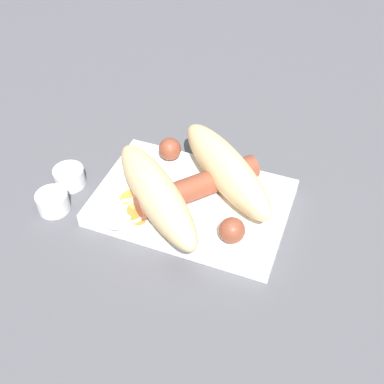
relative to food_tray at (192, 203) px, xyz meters
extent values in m
plane|color=#4C4C51|center=(0.00, 0.00, -0.01)|extent=(3.00, 3.00, 0.00)
cube|color=white|center=(0.00, 0.00, 0.00)|extent=(0.25, 0.16, 0.02)
ellipsoid|color=#DBBC84|center=(-0.03, -0.04, 0.04)|extent=(0.18, 0.17, 0.06)
ellipsoid|color=#DBBC84|center=(0.03, 0.04, 0.04)|extent=(0.18, 0.17, 0.06)
cylinder|color=brown|center=(0.01, 0.01, 0.03)|extent=(0.14, 0.15, 0.03)
sphere|color=brown|center=(0.07, -0.05, 0.03)|extent=(0.03, 0.03, 0.03)
sphere|color=brown|center=(-0.06, 0.06, 0.03)|extent=(0.03, 0.03, 0.03)
cylinder|color=orange|center=(-0.07, -0.03, 0.01)|extent=(0.03, 0.03, 0.00)
cylinder|color=orange|center=(-0.06, -0.05, 0.01)|extent=(0.02, 0.02, 0.00)
cylinder|color=#F99E4C|center=(-0.06, -0.04, 0.01)|extent=(0.02, 0.02, 0.00)
cylinder|color=orange|center=(-0.05, -0.06, 0.01)|extent=(0.03, 0.03, 0.00)
torus|color=silver|center=(-0.08, -0.03, 0.01)|extent=(0.03, 0.03, 0.00)
torus|color=silver|center=(-0.06, -0.05, 0.01)|extent=(0.04, 0.04, 0.00)
torus|color=silver|center=(-0.07, -0.07, 0.01)|extent=(0.03, 0.03, 0.00)
cylinder|color=white|center=(-0.18, -0.02, 0.00)|extent=(0.04, 0.04, 0.03)
cylinder|color=gold|center=(-0.18, -0.02, 0.00)|extent=(0.03, 0.03, 0.01)
cylinder|color=white|center=(-0.17, -0.07, 0.00)|extent=(0.04, 0.04, 0.03)
cylinder|color=gold|center=(-0.17, -0.07, 0.00)|extent=(0.03, 0.03, 0.01)
camera|label=1|loc=(0.16, -0.41, 0.46)|focal=45.00mm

